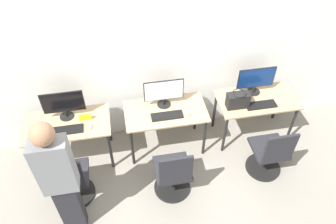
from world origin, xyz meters
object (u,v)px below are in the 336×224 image
object	(u,v)px
monitor_right	(256,80)
handbag	(238,100)
mouse_center	(188,113)
mouse_right	(279,102)
person_left	(59,178)
keyboard_left	(66,130)
office_chair_center	(173,175)
office_chair_left	(71,181)
keyboard_right	(261,105)
mouse_left	(90,126)
office_chair_right	(270,155)
keyboard_center	(167,116)
monitor_center	(164,92)
monitor_left	(63,104)

from	to	relation	value
monitor_right	handbag	bearing A→B (deg)	-143.81
mouse_center	mouse_right	bearing A→B (deg)	-0.84
mouse_right	person_left	bearing A→B (deg)	-162.70
keyboard_left	office_chair_center	bearing A→B (deg)	-28.20
person_left	office_chair_left	bearing A→B (deg)	91.64
person_left	handbag	size ratio (longest dim) A/B	5.85
keyboard_right	monitor_right	bearing A→B (deg)	90.00
mouse_left	handbag	bearing A→B (deg)	0.96
keyboard_left	mouse_center	xyz separation A→B (m)	(1.59, 0.01, 0.01)
mouse_center	handbag	size ratio (longest dim) A/B	0.30
person_left	office_chair_right	world-z (taller)	person_left
person_left	keyboard_center	bearing A→B (deg)	35.63
keyboard_center	keyboard_right	xyz separation A→B (m)	(1.30, -0.03, 0.00)
monitor_center	office_chair_center	xyz separation A→B (m)	(-0.05, -0.93, -0.57)
monitor_center	office_chair_left	bearing A→B (deg)	-148.67
keyboard_center	keyboard_left	bearing A→B (deg)	-179.09
monitor_left	person_left	world-z (taller)	person_left
office_chair_left	monitor_right	bearing A→B (deg)	17.43
mouse_center	handbag	xyz separation A→B (m)	(0.69, 0.03, 0.10)
mouse_left	handbag	distance (m)	1.98
keyboard_left	monitor_right	world-z (taller)	monitor_right
office_chair_right	mouse_center	bearing A→B (deg)	148.91
mouse_center	keyboard_right	world-z (taller)	mouse_center
office_chair_right	handbag	xyz separation A→B (m)	(-0.29, 0.62, 0.46)
mouse_center	mouse_right	xyz separation A→B (m)	(1.28, -0.02, 0.00)
mouse_left	keyboard_right	size ratio (longest dim) A/B	0.21
keyboard_right	office_chair_right	world-z (taller)	office_chair_right
mouse_left	office_chair_left	xyz separation A→B (m)	(-0.29, -0.54, -0.36)
office_chair_center	monitor_left	bearing A→B (deg)	143.40
office_chair_left	mouse_center	distance (m)	1.71
mouse_center	office_chair_right	xyz separation A→B (m)	(0.98, -0.59, -0.36)
mouse_center	keyboard_right	bearing A→B (deg)	-0.83
monitor_left	mouse_left	distance (m)	0.44
monitor_center	mouse_right	distance (m)	1.60
keyboard_center	monitor_center	bearing A→B (deg)	90.00
office_chair_center	keyboard_right	world-z (taller)	office_chair_center
keyboard_center	monitor_right	xyz separation A→B (m)	(1.30, 0.26, 0.21)
keyboard_center	mouse_right	bearing A→B (deg)	-1.22
mouse_right	handbag	world-z (taller)	handbag
monitor_center	handbag	size ratio (longest dim) A/B	1.78
monitor_left	keyboard_right	world-z (taller)	monitor_left
office_chair_center	handbag	bearing A→B (deg)	34.90
person_left	monitor_center	xyz separation A→B (m)	(1.29, 1.16, -0.03)
monitor_right	keyboard_right	size ratio (longest dim) A/B	1.26
office_chair_center	mouse_right	bearing A→B (deg)	22.23
monitor_center	office_chair_right	distance (m)	1.62
mouse_left	office_chair_left	world-z (taller)	office_chair_left
mouse_left	keyboard_right	bearing A→B (deg)	-0.33
person_left	monitor_right	distance (m)	2.85
office_chair_left	mouse_center	xyz separation A→B (m)	(1.58, 0.54, 0.36)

